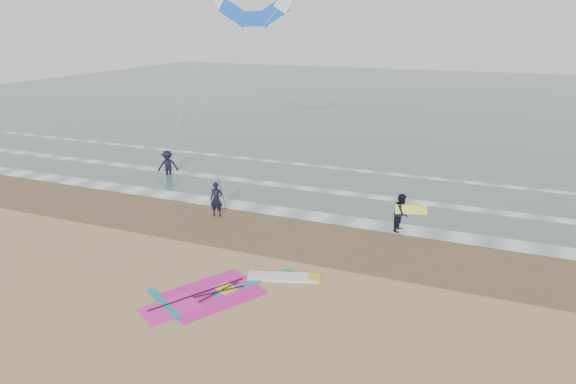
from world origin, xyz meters
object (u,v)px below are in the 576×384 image
at_px(windsurf_rig, 232,290).
at_px(person_standing, 216,199).
at_px(person_walking, 402,213).
at_px(surf_kite, 253,8).
at_px(person_wading, 168,160).

relative_size(windsurf_rig, person_standing, 3.23).
height_order(person_standing, person_walking, person_walking).
height_order(windsurf_rig, surf_kite, surf_kite).
height_order(person_walking, surf_kite, surf_kite).
relative_size(windsurf_rig, person_wading, 2.85).
distance_m(windsurf_rig, person_standing, 7.20).
bearing_deg(surf_kite, person_walking, -34.73).
relative_size(windsurf_rig, surf_kite, 0.54).
xyz_separation_m(person_wading, surf_kite, (3.78, 3.97, 8.44)).
xyz_separation_m(person_standing, person_walking, (8.24, 1.44, 0.03)).
xyz_separation_m(person_standing, person_wading, (-5.97, 4.70, 0.11)).
xyz_separation_m(windsurf_rig, person_standing, (-3.98, 5.95, 0.78)).
height_order(windsurf_rig, person_walking, person_walking).
distance_m(person_walking, surf_kite, 15.28).
relative_size(person_standing, person_wading, 0.88).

